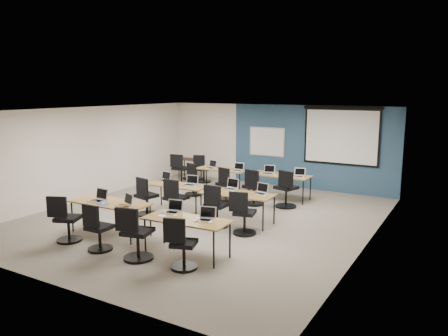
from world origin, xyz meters
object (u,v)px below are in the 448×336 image
Objects in this scene: training_table_front_right at (187,221)px; task_chair_10 at (253,190)px; task_chair_4 at (146,200)px; spare_chair_b at (180,172)px; training_table_back_right at (280,176)px; training_table_mid_left at (177,186)px; laptop_11 at (299,174)px; task_chair_3 at (181,248)px; laptop_6 at (231,186)px; laptop_2 at (173,209)px; task_chair_8 at (193,182)px; laptop_4 at (164,178)px; task_chair_11 at (286,192)px; task_chair_0 at (66,223)px; training_table_mid_right at (237,195)px; laptop_10 at (268,172)px; training_table_front_left at (110,204)px; task_chair_1 at (97,232)px; laptop_3 at (206,217)px; whiteboard at (267,142)px; task_chair_9 at (225,187)px; laptop_7 at (261,191)px; laptop_0 at (99,198)px; task_chair_2 at (135,238)px; task_chair_6 at (216,209)px; laptop_9 at (238,169)px; task_chair_5 at (175,202)px; laptop_5 at (190,183)px; laptop_8 at (211,166)px; training_table_back_left at (222,170)px; task_chair_7 at (243,217)px; laptop_1 at (126,203)px; projector_screen at (341,133)px; utility_table at (190,162)px.

training_table_front_right is 1.66× the size of task_chair_10.
spare_chair_b is (-1.44, 3.52, 0.02)m from task_chair_4.
task_chair_10 is at bearing -107.42° from training_table_back_right.
training_table_mid_left is 5.33× the size of laptop_11.
laptop_6 is (-0.82, 3.29, 0.39)m from task_chair_3.
task_chair_8 reaches higher than laptop_2.
task_chair_11 reaches higher than laptop_4.
task_chair_0 reaches higher than training_table_front_right.
task_chair_10 reaches higher than training_table_mid_right.
task_chair_8 is at bearing -170.30° from laptop_10.
task_chair_1 is at bearing -60.15° from training_table_front_left.
laptop_3 is at bearing -45.96° from training_table_mid_left.
whiteboard reaches higher than task_chair_9.
laptop_10 is (2.09, 0.91, 0.37)m from task_chair_8.
laptop_7 is 0.33× the size of task_chair_9.
laptop_0 is (-2.31, -4.87, 0.11)m from training_table_back_right.
laptop_6 is 1.77m from task_chair_9.
task_chair_2 is 5.84m from laptop_11.
task_chair_6 is 3.40m from laptop_9.
task_chair_5 is at bearing -32.56° from laptop_4.
laptop_5 is at bearing 170.05° from training_table_mid_right.
task_chair_0 is at bearing -73.32° from laptop_8.
laptop_0 reaches higher than training_table_back_right.
training_table_back_right is 2.37m from laptop_6.
training_table_back_left is at bearing 179.04° from task_chair_11.
task_chair_7 reaches higher than training_table_back_left.
laptop_10 is at bearing 74.93° from task_chair_5.
task_chair_4 is at bearing -75.06° from laptop_4.
training_table_front_right is 1.70m from task_chair_7.
task_chair_10 reaches higher than laptop_5.
laptop_11 is (2.88, 0.10, -0.00)m from laptop_8.
training_table_mid_left is (-0.60, -4.29, -0.77)m from whiteboard.
laptop_1 is at bearing -96.24° from task_chair_10.
projector_screen reaches higher than laptop_10.
laptop_7 is at bearing -37.97° from spare_chair_b.
laptop_7 is at bearing -41.74° from utility_table.
training_table_mid_right is 2.97m from laptop_9.
training_table_back_right is 0.38m from laptop_10.
task_chair_6 reaches higher than laptop_3.
task_chair_4 reaches higher than laptop_10.
projector_screen is 8.39m from task_chair_0.
task_chair_2 is at bearing -128.77° from task_chair_7.
training_table_back_right is 5.30× the size of laptop_1.
laptop_3 is 2.48m from laptop_7.
training_table_front_right is at bearing -97.47° from laptop_10.
laptop_7 reaches higher than utility_table.
laptop_4 is 1.51m from task_chair_8.
laptop_11 is at bearing 77.54° from laptop_6.
laptop_1 is 1.02× the size of laptop_5.
spare_chair_b is (-3.48, 3.42, 0.01)m from task_chair_6.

